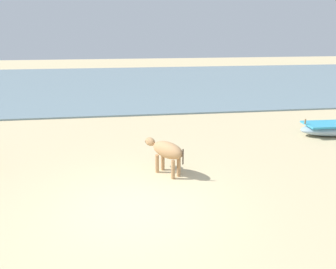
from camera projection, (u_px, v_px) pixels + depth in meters
The scene contains 3 objects.
ground at pixel (135, 208), 7.89m from camera, with size 80.00×80.00×0.00m, color #CCB789.
sea_water at pixel (124, 83), 25.41m from camera, with size 60.00×20.00×0.08m, color slate.
cow_adult_tan at pixel (166, 151), 9.53m from camera, with size 1.17×1.35×0.99m.
Camera 1 is at (-0.18, -7.01, 4.10)m, focal length 35.43 mm.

